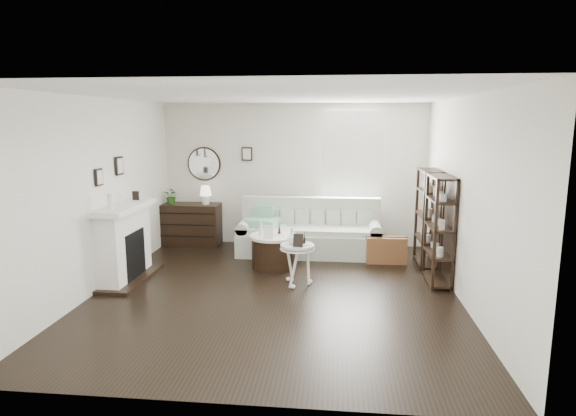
# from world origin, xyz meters

# --- Properties ---
(room) EXTENTS (5.50, 5.50, 5.50)m
(room) POSITION_xyz_m (0.73, 2.70, 1.60)
(room) COLOR black
(room) RESTS_ON ground
(fireplace) EXTENTS (0.50, 1.40, 1.84)m
(fireplace) POSITION_xyz_m (-2.32, 0.30, 0.54)
(fireplace) COLOR white
(fireplace) RESTS_ON ground
(shelf_unit_far) EXTENTS (0.30, 0.80, 1.60)m
(shelf_unit_far) POSITION_xyz_m (2.33, 1.55, 0.80)
(shelf_unit_far) COLOR black
(shelf_unit_far) RESTS_ON ground
(shelf_unit_near) EXTENTS (0.30, 0.80, 1.60)m
(shelf_unit_near) POSITION_xyz_m (2.33, 0.65, 0.80)
(shelf_unit_near) COLOR black
(shelf_unit_near) RESTS_ON ground
(sofa) EXTENTS (2.55, 0.88, 0.99)m
(sofa) POSITION_xyz_m (0.35, 2.08, 0.33)
(sofa) COLOR #B0BBA7
(sofa) RESTS_ON ground
(quilt) EXTENTS (0.64, 0.56, 0.14)m
(quilt) POSITION_xyz_m (-0.48, 1.95, 0.58)
(quilt) COLOR #217B5C
(quilt) RESTS_ON sofa
(suitcase) EXTENTS (0.68, 0.24, 0.45)m
(suitcase) POSITION_xyz_m (1.68, 1.59, 0.22)
(suitcase) COLOR brown
(suitcase) RESTS_ON ground
(dresser) EXTENTS (1.20, 0.52, 0.80)m
(dresser) POSITION_xyz_m (-2.02, 2.47, 0.40)
(dresser) COLOR black
(dresser) RESTS_ON ground
(table_lamp) EXTENTS (0.25, 0.25, 0.36)m
(table_lamp) POSITION_xyz_m (-1.67, 2.47, 0.98)
(table_lamp) COLOR white
(table_lamp) RESTS_ON dresser
(potted_plant) EXTENTS (0.35, 0.33, 0.31)m
(potted_plant) POSITION_xyz_m (-2.32, 2.42, 0.96)
(potted_plant) COLOR #265C1A
(potted_plant) RESTS_ON dresser
(drum_table) EXTENTS (0.78, 0.78, 0.54)m
(drum_table) POSITION_xyz_m (-0.18, 1.15, 0.28)
(drum_table) COLOR black
(drum_table) RESTS_ON ground
(pedestal_table) EXTENTS (0.50, 0.50, 0.61)m
(pedestal_table) POSITION_xyz_m (0.27, 0.34, 0.55)
(pedestal_table) COLOR white
(pedestal_table) RESTS_ON ground
(eiffel_drum) EXTENTS (0.13, 0.13, 0.20)m
(eiffel_drum) POSITION_xyz_m (-0.09, 1.21, 0.64)
(eiffel_drum) COLOR black
(eiffel_drum) RESTS_ON drum_table
(bottle_drum) EXTENTS (0.06, 0.06, 0.27)m
(bottle_drum) POSITION_xyz_m (-0.38, 1.06, 0.68)
(bottle_drum) COLOR silver
(bottle_drum) RESTS_ON drum_table
(card_frame_drum) EXTENTS (0.17, 0.09, 0.21)m
(card_frame_drum) POSITION_xyz_m (-0.24, 0.96, 0.65)
(card_frame_drum) COLOR silver
(card_frame_drum) RESTS_ON drum_table
(eiffel_ped) EXTENTS (0.12, 0.12, 0.17)m
(eiffel_ped) POSITION_xyz_m (0.37, 0.37, 0.69)
(eiffel_ped) COLOR black
(eiffel_ped) RESTS_ON pedestal_table
(flask_ped) EXTENTS (0.13, 0.13, 0.24)m
(flask_ped) POSITION_xyz_m (0.19, 0.36, 0.73)
(flask_ped) COLOR silver
(flask_ped) RESTS_ON pedestal_table
(card_frame_ped) EXTENTS (0.15, 0.07, 0.19)m
(card_frame_ped) POSITION_xyz_m (0.30, 0.21, 0.70)
(card_frame_ped) COLOR black
(card_frame_ped) RESTS_ON pedestal_table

